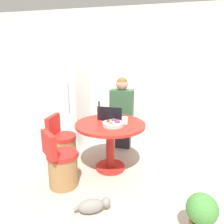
# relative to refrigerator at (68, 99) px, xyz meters

# --- Properties ---
(ground_plane) EXTENTS (12.00, 12.00, 0.00)m
(ground_plane) POSITION_rel_refrigerator_xyz_m (1.13, -1.04, -0.90)
(ground_plane) COLOR #B2A899
(wall_back) EXTENTS (7.00, 0.06, 2.60)m
(wall_back) POSITION_rel_refrigerator_xyz_m (1.13, 0.39, 0.40)
(wall_back) COLOR silver
(wall_back) RESTS_ON ground_plane
(refrigerator) EXTENTS (0.65, 0.70, 1.80)m
(refrigerator) POSITION_rel_refrigerator_xyz_m (0.00, 0.00, 0.00)
(refrigerator) COLOR white
(refrigerator) RESTS_ON ground_plane
(dining_table) EXTENTS (1.06, 1.06, 0.76)m
(dining_table) POSITION_rel_refrigerator_xyz_m (1.10, -0.82, -0.33)
(dining_table) COLOR #B2261E
(dining_table) RESTS_ON ground_plane
(chair_left_side) EXTENTS (0.42, 0.42, 0.81)m
(chair_left_side) POSITION_rel_refrigerator_xyz_m (0.30, -0.85, -0.61)
(chair_left_side) COLOR #9E7042
(chair_left_side) RESTS_ON ground_plane
(chair_near_left_corner) EXTENTS (0.48, 0.49, 0.81)m
(chair_near_left_corner) POSITION_rel_refrigerator_xyz_m (0.59, -1.45, -0.61)
(chair_near_left_corner) COLOR #9E7042
(chair_near_left_corner) RESTS_ON ground_plane
(person_seated) EXTENTS (0.40, 0.37, 1.37)m
(person_seated) POSITION_rel_refrigerator_xyz_m (1.11, -0.07, -0.14)
(person_seated) COLOR #2D2D38
(person_seated) RESTS_ON ground_plane
(laptop) EXTENTS (0.33, 0.24, 0.24)m
(laptop) POSITION_rel_refrigerator_xyz_m (1.11, -0.70, -0.09)
(laptop) COLOR #B7B7BC
(laptop) RESTS_ON dining_table
(fruit_bowl) EXTENTS (0.30, 0.30, 0.10)m
(fruit_bowl) POSITION_rel_refrigerator_xyz_m (1.18, -0.93, -0.11)
(fruit_bowl) COLOR beige
(fruit_bowl) RESTS_ON dining_table
(coffee_cup) EXTENTS (0.09, 0.09, 0.10)m
(coffee_cup) POSITION_rel_refrigerator_xyz_m (1.32, -0.79, -0.09)
(coffee_cup) COLOR white
(coffee_cup) RESTS_ON dining_table
(bottle) EXTENTS (0.06, 0.06, 0.30)m
(bottle) POSITION_rel_refrigerator_xyz_m (0.88, -0.69, -0.03)
(bottle) COLOR black
(bottle) RESTS_ON dining_table
(cat) EXTENTS (0.40, 0.28, 0.17)m
(cat) POSITION_rel_refrigerator_xyz_m (1.18, -1.83, -0.81)
(cat) COLOR gray
(cat) RESTS_ON ground_plane
(potted_plant) EXTENTS (0.31, 0.31, 0.47)m
(potted_plant) POSITION_rel_refrigerator_xyz_m (2.33, -1.85, -0.64)
(potted_plant) COLOR #935638
(potted_plant) RESTS_ON ground_plane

